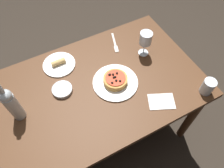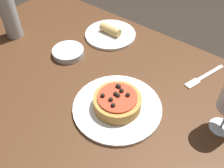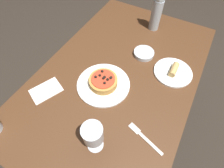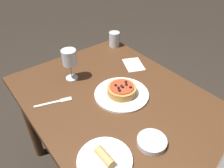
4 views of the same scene
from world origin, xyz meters
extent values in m
cube|color=#4C2D19|center=(0.00, 0.00, 0.71)|extent=(1.33, 0.84, 0.03)
cylinder|color=#4C2D19|center=(-0.61, 0.36, 0.34)|extent=(0.06, 0.06, 0.69)
cylinder|color=white|center=(0.12, -0.03, 0.73)|extent=(0.29, 0.29, 0.01)
cylinder|color=#BC843D|center=(0.12, -0.03, 0.76)|extent=(0.15, 0.15, 0.04)
cylinder|color=red|center=(0.12, -0.03, 0.78)|extent=(0.12, 0.12, 0.01)
sphere|color=black|center=(0.12, -0.03, 0.79)|extent=(0.01, 0.01, 0.01)
sphere|color=black|center=(0.10, 0.00, 0.79)|extent=(0.01, 0.01, 0.01)
sphere|color=black|center=(0.11, -0.06, 0.79)|extent=(0.01, 0.01, 0.01)
sphere|color=black|center=(0.11, -0.01, 0.79)|extent=(0.01, 0.01, 0.01)
sphere|color=black|center=(0.14, -0.01, 0.79)|extent=(0.01, 0.01, 0.01)
sphere|color=black|center=(0.08, -0.06, 0.79)|extent=(0.01, 0.01, 0.01)
sphere|color=black|center=(0.09, 0.00, 0.79)|extent=(0.01, 0.01, 0.01)
sphere|color=black|center=(0.11, -0.03, 0.79)|extent=(0.01, 0.01, 0.01)
sphere|color=black|center=(0.13, -0.07, 0.79)|extent=(0.01, 0.01, 0.01)
cylinder|color=silver|center=(0.41, 0.10, 0.73)|extent=(0.07, 0.07, 0.00)
cylinder|color=#B2BCC1|center=(-0.48, 0.02, 0.83)|extent=(0.07, 0.07, 0.20)
cylinder|color=silver|center=(-0.20, 0.07, 0.74)|extent=(0.12, 0.12, 0.02)
cube|color=beige|center=(0.29, 0.31, 0.73)|extent=(0.05, 0.13, 0.00)
cube|color=beige|center=(0.26, 0.22, 0.73)|extent=(0.04, 0.06, 0.00)
cylinder|color=white|center=(-0.15, 0.27, 0.73)|extent=(0.22, 0.22, 0.01)
cylinder|color=tan|center=(-0.15, 0.27, 0.75)|extent=(0.09, 0.04, 0.04)
camera|label=1|loc=(-0.27, -0.71, 1.87)|focal=35.00mm
camera|label=2|loc=(0.43, -0.47, 1.39)|focal=42.00mm
camera|label=3|loc=(0.57, 0.27, 1.50)|focal=28.00mm
camera|label=4|loc=(-0.55, 0.55, 1.47)|focal=35.00mm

